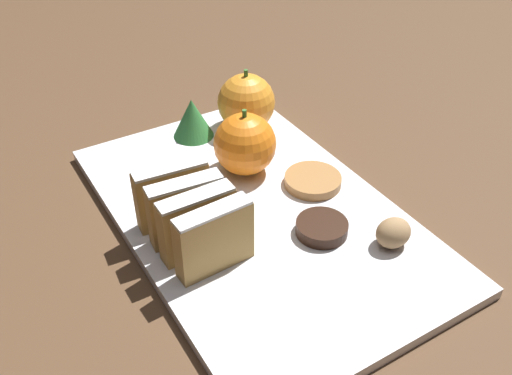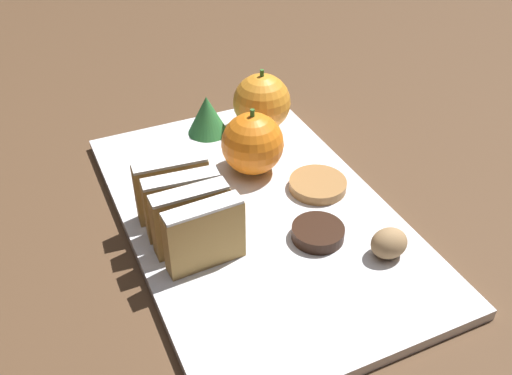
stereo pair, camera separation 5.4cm
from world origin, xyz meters
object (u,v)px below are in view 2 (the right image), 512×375
Objects in this scene: chocolate_cookie at (318,233)px; orange_far at (252,144)px; walnut at (389,243)px; orange_near at (262,102)px.

orange_far is at bearing 94.39° from chocolate_cookie.
walnut is (0.06, -0.18, -0.02)m from orange_far.
orange_far is 0.19m from walnut.
walnut reaches higher than chocolate_cookie.
orange_near reaches higher than chocolate_cookie.
chocolate_cookie is at bearing -100.33° from orange_near.
orange_far reaches higher than walnut.
orange_far is 2.17× the size of walnut.
walnut is at bearing -88.02° from orange_near.
chocolate_cookie is at bearing 134.56° from walnut.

